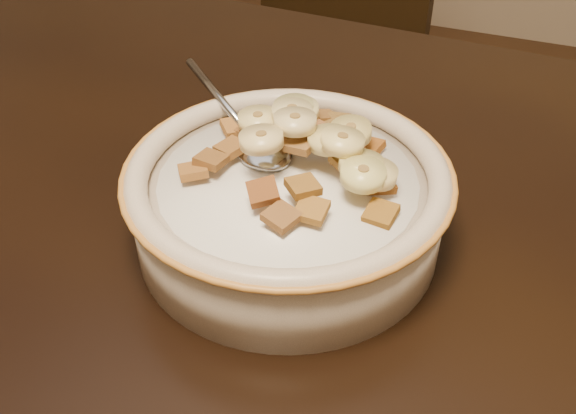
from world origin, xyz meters
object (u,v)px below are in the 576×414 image
(cereal_bowl, at_px, (288,210))
(spoon, at_px, (263,151))
(chair, at_px, (315,99))
(table, at_px, (104,234))

(cereal_bowl, height_order, spoon, spoon)
(chair, distance_m, cereal_bowl, 0.87)
(chair, relative_size, spoon, 15.44)
(table, bearing_deg, spoon, 26.07)
(chair, xyz_separation_m, spoon, (0.21, -0.74, 0.39))
(chair, xyz_separation_m, cereal_bowl, (0.24, -0.76, 0.36))
(chair, height_order, cereal_bowl, chair)
(table, xyz_separation_m, chair, (-0.09, 0.79, -0.31))
(table, xyz_separation_m, spoon, (0.12, 0.05, 0.08))
(spoon, bearing_deg, chair, -126.90)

